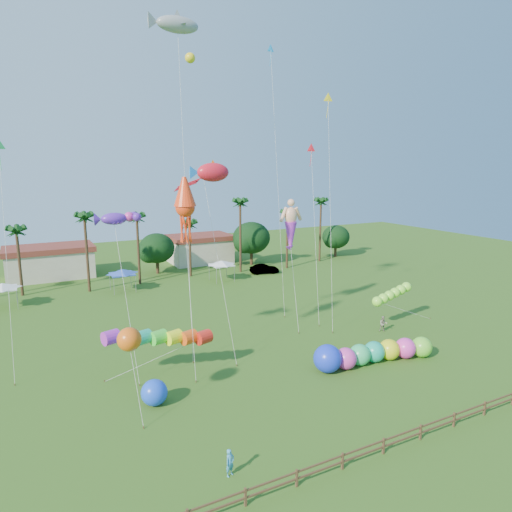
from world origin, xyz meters
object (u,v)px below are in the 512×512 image
blue_ball (154,393)px  caterpillar_inflatable (369,353)px  car_b (264,269)px  spectator_b (383,324)px  spectator_a (230,463)px

blue_ball → caterpillar_inflatable: bearing=-5.8°
caterpillar_inflatable → blue_ball: (-17.95, 1.83, -0.04)m
car_b → spectator_b: spectator_b is taller
car_b → spectator_a: (-24.49, -40.77, 0.05)m
car_b → caterpillar_inflatable: 34.28m
spectator_a → blue_ball: blue_ball is taller
spectator_a → blue_ball: (-1.59, 9.29, 0.15)m
spectator_b → blue_ball: size_ratio=0.88×
spectator_a → caterpillar_inflatable: caterpillar_inflatable is taller
spectator_a → caterpillar_inflatable: size_ratio=0.14×
car_b → spectator_a: 47.56m
spectator_a → caterpillar_inflatable: bearing=2.9°
car_b → spectator_b: size_ratio=2.71×
caterpillar_inflatable → spectator_b: bearing=46.9°
car_b → caterpillar_inflatable: bearing=179.5°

